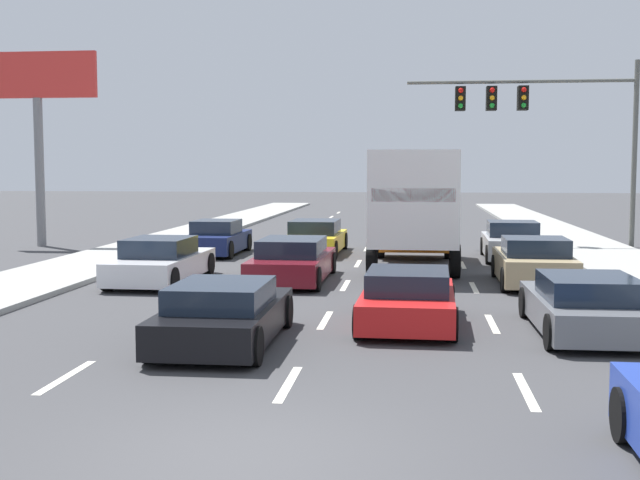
% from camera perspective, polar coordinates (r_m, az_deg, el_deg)
% --- Properties ---
extents(ground_plane, '(140.00, 140.00, 0.00)m').
position_cam_1_polar(ground_plane, '(33.68, 3.49, -0.27)').
color(ground_plane, '#3D3D3F').
extents(sidewalk_right, '(3.16, 80.00, 0.14)m').
position_cam_1_polar(sidewalk_right, '(29.44, 19.76, -1.20)').
color(sidewalk_right, '#9E9E99').
rests_on(sidewalk_right, ground_plane).
extents(sidewalk_left, '(3.16, 80.00, 0.14)m').
position_cam_1_polar(sidewalk_left, '(30.46, -13.28, -0.84)').
color(sidewalk_left, '#9E9E99').
rests_on(sidewalk_left, ground_plane).
extents(lane_markings, '(6.94, 57.00, 0.01)m').
position_cam_1_polar(lane_markings, '(29.23, 3.01, -1.08)').
color(lane_markings, silver).
rests_on(lane_markings, ground_plane).
extents(car_navy, '(1.85, 4.09, 1.26)m').
position_cam_1_polar(car_navy, '(29.70, -7.23, 0.09)').
color(car_navy, '#141E4C').
rests_on(car_navy, ground_plane).
extents(car_white, '(2.01, 4.59, 1.24)m').
position_cam_1_polar(car_white, '(22.75, -11.09, -1.53)').
color(car_white, white).
rests_on(car_white, ground_plane).
extents(car_yellow, '(2.07, 4.51, 1.23)m').
position_cam_1_polar(car_yellow, '(29.80, -0.34, 0.14)').
color(car_yellow, yellow).
rests_on(car_yellow, ground_plane).
extents(car_maroon, '(2.04, 4.72, 1.21)m').
position_cam_1_polar(car_maroon, '(22.54, -1.94, -1.50)').
color(car_maroon, maroon).
rests_on(car_maroon, ground_plane).
extents(car_black, '(1.93, 4.27, 1.14)m').
position_cam_1_polar(car_black, '(14.66, -6.75, -5.21)').
color(car_black, black).
rests_on(car_black, ground_plane).
extents(box_truck, '(2.72, 7.66, 3.63)m').
position_cam_1_polar(box_truck, '(25.40, 6.62, 2.58)').
color(box_truck, white).
rests_on(box_truck, ground_plane).
extents(car_red, '(2.00, 4.06, 1.13)m').
position_cam_1_polar(car_red, '(16.36, 6.20, -4.14)').
color(car_red, red).
rests_on(car_red, ground_plane).
extents(car_silver, '(2.05, 4.08, 1.32)m').
position_cam_1_polar(car_silver, '(28.58, 13.34, -0.17)').
color(car_silver, '#B7BABF').
rests_on(car_silver, ground_plane).
extents(car_tan, '(2.01, 4.05, 1.30)m').
position_cam_1_polar(car_tan, '(22.54, 14.76, -1.59)').
color(car_tan, tan).
rests_on(car_tan, ground_plane).
extents(car_gray, '(1.98, 4.24, 1.14)m').
position_cam_1_polar(car_gray, '(16.22, 18.11, -4.43)').
color(car_gray, slate).
rests_on(car_gray, ground_plane).
extents(traffic_signal_mast, '(8.99, 0.69, 7.32)m').
position_cam_1_polar(traffic_signal_mast, '(33.59, 14.58, 8.84)').
color(traffic_signal_mast, '#595B56').
rests_on(traffic_signal_mast, ground_plane).
extents(roadside_billboard, '(4.89, 0.36, 7.70)m').
position_cam_1_polar(roadside_billboard, '(34.48, -19.20, 8.96)').
color(roadside_billboard, slate).
rests_on(roadside_billboard, ground_plane).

